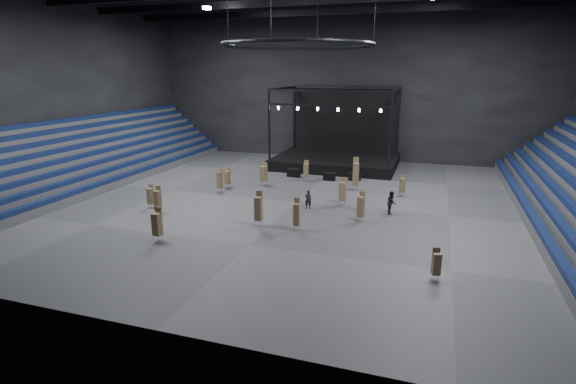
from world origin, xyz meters
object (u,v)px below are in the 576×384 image
(flight_case_left, at_px, (294,173))
(chair_stack_5, at_px, (436,263))
(chair_stack_1, at_px, (157,224))
(chair_stack_11, at_px, (227,177))
(chair_stack_12, at_px, (342,191))
(man_center, at_px, (308,199))
(flight_case_mid, at_px, (329,177))
(chair_stack_0, at_px, (306,170))
(chair_stack_6, at_px, (356,174))
(chair_stack_3, at_px, (264,173))
(chair_stack_7, at_px, (158,200))
(chair_stack_13, at_px, (150,196))
(crew_member, at_px, (392,203))
(flight_case_right, at_px, (355,176))
(chair_stack_2, at_px, (296,214))
(chair_stack_4, at_px, (402,185))
(chair_stack_10, at_px, (259,208))
(chair_stack_9, at_px, (220,180))
(chair_stack_8, at_px, (361,206))
(stage, at_px, (337,154))

(flight_case_left, distance_m, chair_stack_5, 25.67)
(flight_case_left, height_order, chair_stack_5, chair_stack_5)
(chair_stack_1, bearing_deg, flight_case_left, 86.54)
(chair_stack_11, xyz_separation_m, chair_stack_12, (11.78, -2.38, 0.23))
(flight_case_left, bearing_deg, man_center, -66.45)
(flight_case_mid, bearing_deg, chair_stack_0, -155.00)
(chair_stack_6, bearing_deg, chair_stack_12, -106.42)
(chair_stack_3, relative_size, chair_stack_7, 1.00)
(chair_stack_3, distance_m, chair_stack_5, 23.27)
(flight_case_left, distance_m, chair_stack_13, 16.48)
(chair_stack_7, bearing_deg, crew_member, 20.03)
(chair_stack_11, relative_size, chair_stack_12, 0.82)
(flight_case_right, relative_size, chair_stack_2, 0.52)
(chair_stack_4, height_order, chair_stack_11, chair_stack_11)
(chair_stack_7, distance_m, chair_stack_12, 15.05)
(chair_stack_10, height_order, crew_member, chair_stack_10)
(chair_stack_3, relative_size, chair_stack_5, 1.24)
(chair_stack_2, bearing_deg, chair_stack_4, 54.15)
(flight_case_mid, height_order, chair_stack_0, chair_stack_0)
(chair_stack_7, bearing_deg, chair_stack_3, 68.94)
(chair_stack_7, distance_m, man_center, 12.05)
(chair_stack_5, relative_size, man_center, 1.17)
(chair_stack_5, distance_m, chair_stack_9, 23.45)
(chair_stack_8, height_order, chair_stack_11, chair_stack_8)
(chair_stack_1, relative_size, chair_stack_9, 1.03)
(chair_stack_8, xyz_separation_m, chair_stack_11, (-13.92, 5.99, -0.13))
(chair_stack_1, relative_size, chair_stack_8, 1.00)
(man_center, bearing_deg, chair_stack_6, -130.54)
(chair_stack_6, height_order, chair_stack_12, chair_stack_6)
(flight_case_mid, xyz_separation_m, chair_stack_2, (1.20, -15.38, 0.78))
(flight_case_left, distance_m, chair_stack_6, 8.09)
(flight_case_right, xyz_separation_m, chair_stack_8, (2.74, -12.92, 0.79))
(stage, xyz_separation_m, chair_stack_7, (-9.43, -22.94, -0.26))
(chair_stack_12, bearing_deg, flight_case_mid, 104.61)
(stage, xyz_separation_m, flight_case_left, (-3.14, -7.24, -1.01))
(flight_case_left, bearing_deg, flight_case_mid, -5.37)
(flight_case_left, xyz_separation_m, chair_stack_12, (7.10, -8.84, 0.85))
(flight_case_mid, xyz_separation_m, chair_stack_8, (5.23, -12.07, 0.79))
(chair_stack_2, relative_size, chair_stack_5, 1.26)
(chair_stack_3, height_order, chair_stack_8, chair_stack_8)
(crew_member, bearing_deg, chair_stack_6, 22.81)
(chair_stack_4, height_order, chair_stack_13, chair_stack_13)
(stage, height_order, chair_stack_11, stage)
(crew_member, bearing_deg, chair_stack_7, 99.32)
(chair_stack_10, bearing_deg, flight_case_mid, 82.69)
(chair_stack_9, relative_size, chair_stack_10, 0.86)
(chair_stack_10, height_order, chair_stack_13, chair_stack_10)
(chair_stack_8, bearing_deg, chair_stack_5, -41.28)
(flight_case_mid, xyz_separation_m, chair_stack_10, (-1.71, -15.37, 0.94))
(chair_stack_0, xyz_separation_m, chair_stack_2, (3.43, -14.34, 0.04))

